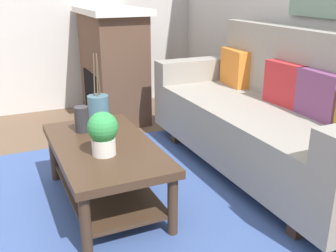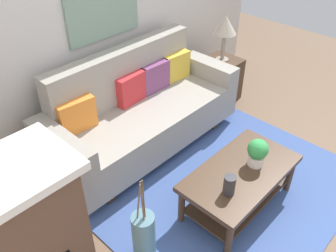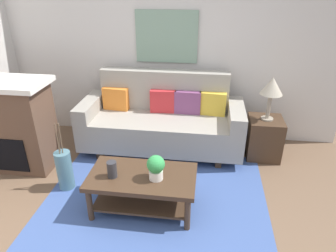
{
  "view_description": "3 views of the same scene",
  "coord_description": "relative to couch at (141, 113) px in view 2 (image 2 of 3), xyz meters",
  "views": [
    {
      "loc": [
        2.17,
        -0.27,
        1.38
      ],
      "look_at": [
        -0.17,
        0.8,
        0.46
      ],
      "focal_mm": 42.44,
      "sensor_mm": 36.0,
      "label": 1
    },
    {
      "loc": [
        -2.17,
        -0.75,
        2.56
      ],
      "look_at": [
        -0.23,
        1.09,
        0.59
      ],
      "focal_mm": 37.91,
      "sensor_mm": 36.0,
      "label": 2
    },
    {
      "loc": [
        0.5,
        -2.17,
        2.26
      ],
      "look_at": [
        0.06,
        1.04,
        0.65
      ],
      "focal_mm": 32.54,
      "sensor_mm": 36.0,
      "label": 3
    }
  ],
  "objects": [
    {
      "name": "side_table",
      "position": [
        1.4,
        -0.03,
        -0.15
      ],
      "size": [
        0.44,
        0.44,
        0.56
      ],
      "primitive_type": "cube",
      "color": "#422D1E",
      "rests_on": "ground_plane"
    },
    {
      "name": "coffee_table",
      "position": [
        -0.01,
        -1.28,
        -0.12
      ],
      "size": [
        1.1,
        0.6,
        0.43
      ],
      "color": "#422D1E",
      "rests_on": "ground_plane"
    },
    {
      "name": "floor_vase_branch_a",
      "position": [
        -0.95,
        -1.06,
        0.23
      ],
      "size": [
        0.01,
        0.02,
        0.36
      ],
      "primitive_type": "cylinder",
      "rotation": [
        -0.03,
        0.01,
        0.0
      ],
      "color": "brown",
      "rests_on": "floor_vase"
    },
    {
      "name": "floor_vase_branch_b",
      "position": [
        -0.98,
        -1.05,
        0.23
      ],
      "size": [
        0.05,
        0.03,
        0.36
      ],
      "primitive_type": "cylinder",
      "rotation": [
        0.06,
        0.09,
        0.0
      ],
      "color": "brown",
      "rests_on": "floor_vase"
    },
    {
      "name": "throw_pillow_mustard",
      "position": [
        0.68,
        0.13,
        0.25
      ],
      "size": [
        0.37,
        0.15,
        0.32
      ],
      "primitive_type": "cube",
      "rotation": [
        0.0,
        0.0,
        -0.1
      ],
      "color": "gold",
      "rests_on": "couch"
    },
    {
      "name": "ground_plane",
      "position": [
        0.1,
        -1.61,
        -0.43
      ],
      "size": [
        8.83,
        8.83,
        0.0
      ],
      "primitive_type": "plane",
      "color": "brown"
    },
    {
      "name": "floor_vase",
      "position": [
        -0.97,
        -1.06,
        -0.19
      ],
      "size": [
        0.18,
        0.18,
        0.48
      ],
      "primitive_type": "cylinder",
      "color": "slate",
      "rests_on": "ground_plane"
    },
    {
      "name": "wall_back",
      "position": [
        0.1,
        0.54,
        0.92
      ],
      "size": [
        4.83,
        0.1,
        2.7
      ],
      "primitive_type": "cube",
      "color": "silver",
      "rests_on": "ground_plane"
    },
    {
      "name": "floor_vase_branch_c",
      "position": [
        -0.98,
        -1.08,
        0.23
      ],
      "size": [
        0.02,
        0.03,
        0.36
      ],
      "primitive_type": "cylinder",
      "rotation": [
        -0.04,
        -0.01,
        0.0
      ],
      "color": "brown",
      "rests_on": "floor_vase"
    },
    {
      "name": "framed_painting",
      "position": [
        0.0,
        0.47,
        1.06
      ],
      "size": [
        0.86,
        0.03,
        0.7
      ],
      "primitive_type": "cube",
      "color": "gray"
    },
    {
      "name": "tabletop_vase",
      "position": [
        -0.3,
        -1.35,
        0.09
      ],
      "size": [
        0.1,
        0.1,
        0.18
      ],
      "primitive_type": "cylinder",
      "color": "#2D2D33",
      "rests_on": "coffee_table"
    },
    {
      "name": "throw_pillow_plum",
      "position": [
        0.34,
        0.13,
        0.25
      ],
      "size": [
        0.36,
        0.13,
        0.32
      ],
      "primitive_type": "cube",
      "rotation": [
        0.0,
        0.0,
        -0.03
      ],
      "color": "#7A4270",
      "rests_on": "couch"
    },
    {
      "name": "table_lamp",
      "position": [
        1.4,
        -0.03,
        0.56
      ],
      "size": [
        0.28,
        0.28,
        0.57
      ],
      "color": "gray",
      "rests_on": "side_table"
    },
    {
      "name": "area_rug",
      "position": [
        0.1,
        -1.11,
        -0.42
      ],
      "size": [
        2.44,
        1.98,
        0.01
      ],
      "primitive_type": "cube",
      "color": "#3D5693",
      "rests_on": "ground_plane"
    },
    {
      "name": "fireplace",
      "position": [
        -1.77,
        -0.68,
        0.16
      ],
      "size": [
        1.02,
        0.58,
        1.16
      ],
      "color": "brown",
      "rests_on": "ground_plane"
    },
    {
      "name": "throw_pillow_orange",
      "position": [
        -0.68,
        0.13,
        0.25
      ],
      "size": [
        0.37,
        0.16,
        0.32
      ],
      "primitive_type": "cube",
      "rotation": [
        0.0,
        0.0,
        -0.11
      ],
      "color": "orange",
      "rests_on": "couch"
    },
    {
      "name": "couch",
      "position": [
        0.0,
        0.0,
        0.0
      ],
      "size": [
        2.19,
        0.84,
        1.08
      ],
      "color": "gray",
      "rests_on": "ground_plane"
    },
    {
      "name": "potted_plant_tabletop",
      "position": [
        0.14,
        -1.32,
        0.14
      ],
      "size": [
        0.18,
        0.18,
        0.26
      ],
      "color": "white",
      "rests_on": "coffee_table"
    },
    {
      "name": "throw_pillow_crimson",
      "position": [
        0.0,
        0.13,
        0.25
      ],
      "size": [
        0.37,
        0.14,
        0.32
      ],
      "primitive_type": "cube",
      "rotation": [
        0.0,
        0.0,
        0.06
      ],
      "color": "red",
      "rests_on": "couch"
    }
  ]
}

